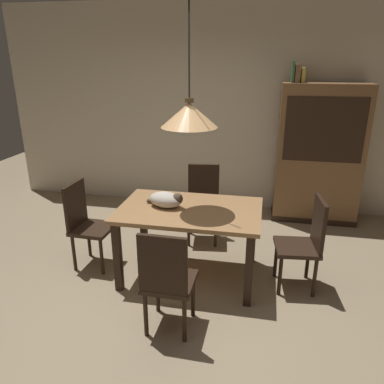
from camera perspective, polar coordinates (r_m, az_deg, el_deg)
name	(u,v)px	position (r m, az deg, el deg)	size (l,w,h in m)	color
ground	(175,306)	(3.56, -2.63, -17.10)	(10.00, 10.00, 0.00)	#998466
back_wall	(217,109)	(5.50, 3.90, 12.62)	(6.40, 0.10, 2.90)	beige
dining_table	(190,218)	(3.69, -0.38, -4.00)	(1.40, 0.90, 0.75)	#A87A4C
chair_left_side	(86,221)	(4.11, -16.02, -4.32)	(0.42, 0.42, 0.93)	black
chair_right_side	(306,240)	(3.71, 17.09, -7.09)	(0.44, 0.44, 0.93)	black
chair_far_back	(203,200)	(4.54, 1.75, -1.17)	(0.44, 0.44, 0.93)	black
chair_near_front	(167,278)	(3.00, -3.89, -13.09)	(0.41, 0.41, 0.93)	black
cat_sleeping	(166,200)	(3.67, -3.95, -1.17)	(0.40, 0.30, 0.16)	beige
pendant_lamp	(189,115)	(3.40, -0.42, 11.81)	(0.52, 0.52, 1.30)	#E0A86B
hutch_bookcase	(319,157)	(5.27, 18.89, 5.08)	(1.12, 0.45, 1.85)	brown
book_green_slim	(293,72)	(5.09, 15.21, 17.42)	(0.03, 0.20, 0.26)	#427A4C
book_brown_thick	(297,73)	(5.09, 15.91, 17.13)	(0.06, 0.24, 0.22)	brown
book_yellow_short	(303,75)	(5.10, 16.69, 16.84)	(0.04, 0.20, 0.18)	gold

